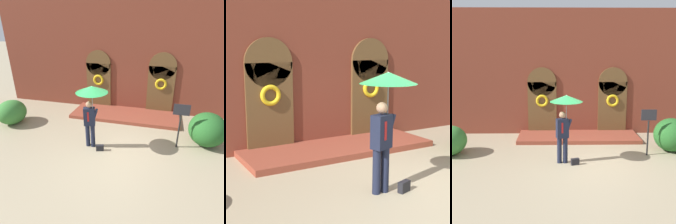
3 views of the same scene
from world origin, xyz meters
TOP-DOWN VIEW (x-y plane):
  - ground_plane at (0.00, 0.00)m, footprint 80.00×80.00m
  - building_facade at (-0.00, 4.15)m, footprint 14.00×2.30m
  - person_with_umbrella at (-0.63, 0.14)m, footprint 1.10×1.10m
  - handbag at (-0.30, -0.06)m, footprint 0.30×0.20m

SIDE VIEW (x-z plane):
  - ground_plane at x=0.00m, z-range 0.00..0.00m
  - handbag at x=-0.30m, z-range 0.00..0.22m
  - person_with_umbrella at x=-0.63m, z-range 0.73..3.09m
  - building_facade at x=0.00m, z-range -0.12..5.48m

